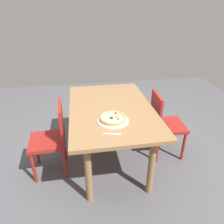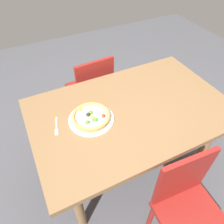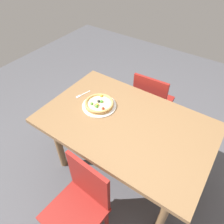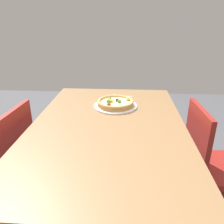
{
  "view_description": "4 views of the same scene",
  "coord_description": "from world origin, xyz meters",
  "px_view_note": "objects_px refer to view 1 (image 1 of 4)",
  "views": [
    {
      "loc": [
        2.11,
        -0.34,
        1.83
      ],
      "look_at": [
        0.15,
        -0.02,
        0.79
      ],
      "focal_mm": 33.24,
      "sensor_mm": 36.0,
      "label": 1
    },
    {
      "loc": [
        0.63,
        0.95,
        1.86
      ],
      "look_at": [
        0.15,
        -0.02,
        0.79
      ],
      "focal_mm": 33.93,
      "sensor_mm": 36.0,
      "label": 2
    },
    {
      "loc": [
        -0.61,
        1.09,
        2.07
      ],
      "look_at": [
        0.15,
        -0.02,
        0.79
      ],
      "focal_mm": 33.38,
      "sensor_mm": 36.0,
      "label": 3
    },
    {
      "loc": [
        -1.25,
        -0.11,
        1.38
      ],
      "look_at": [
        0.15,
        -0.02,
        0.79
      ],
      "focal_mm": 36.32,
      "sensor_mm": 36.0,
      "label": 4
    }
  ],
  "objects_px": {
    "pizza": "(113,118)",
    "fork": "(114,134)",
    "chair_near": "(53,137)",
    "plate": "(113,120)",
    "dining_table": "(111,115)",
    "chair_far": "(164,123)"
  },
  "relations": [
    {
      "from": "pizza",
      "to": "fork",
      "type": "relative_size",
      "value": 1.65
    },
    {
      "from": "chair_near",
      "to": "pizza",
      "type": "distance_m",
      "value": 0.77
    },
    {
      "from": "chair_near",
      "to": "plate",
      "type": "xyz_separation_m",
      "value": [
        0.25,
        0.66,
        0.3
      ]
    },
    {
      "from": "plate",
      "to": "dining_table",
      "type": "bearing_deg",
      "value": 174.23
    },
    {
      "from": "pizza",
      "to": "fork",
      "type": "distance_m",
      "value": 0.25
    },
    {
      "from": "dining_table",
      "to": "pizza",
      "type": "height_order",
      "value": "pizza"
    },
    {
      "from": "chair_far",
      "to": "fork",
      "type": "height_order",
      "value": "chair_far"
    },
    {
      "from": "dining_table",
      "to": "chair_near",
      "type": "xyz_separation_m",
      "value": [
        0.06,
        -0.69,
        -0.19
      ]
    },
    {
      "from": "chair_far",
      "to": "pizza",
      "type": "bearing_deg",
      "value": -60.61
    },
    {
      "from": "chair_near",
      "to": "fork",
      "type": "relative_size",
      "value": 5.32
    },
    {
      "from": "dining_table",
      "to": "chair_far",
      "type": "height_order",
      "value": "chair_far"
    },
    {
      "from": "dining_table",
      "to": "pizza",
      "type": "distance_m",
      "value": 0.34
    },
    {
      "from": "dining_table",
      "to": "fork",
      "type": "xyz_separation_m",
      "value": [
        0.55,
        -0.07,
        0.1
      ]
    },
    {
      "from": "dining_table",
      "to": "pizza",
      "type": "xyz_separation_m",
      "value": [
        0.31,
        -0.03,
        0.13
      ]
    },
    {
      "from": "dining_table",
      "to": "fork",
      "type": "relative_size",
      "value": 9.05
    },
    {
      "from": "chair_far",
      "to": "dining_table",
      "type": "bearing_deg",
      "value": -83.28
    },
    {
      "from": "dining_table",
      "to": "plate",
      "type": "bearing_deg",
      "value": -5.77
    },
    {
      "from": "chair_near",
      "to": "chair_far",
      "type": "distance_m",
      "value": 1.38
    },
    {
      "from": "chair_far",
      "to": "fork",
      "type": "distance_m",
      "value": 1.0
    },
    {
      "from": "chair_far",
      "to": "plate",
      "type": "bearing_deg",
      "value": -60.64
    },
    {
      "from": "chair_far",
      "to": "fork",
      "type": "relative_size",
      "value": 5.32
    },
    {
      "from": "pizza",
      "to": "dining_table",
      "type": "bearing_deg",
      "value": 174.35
    }
  ]
}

